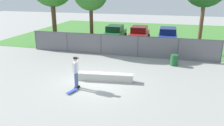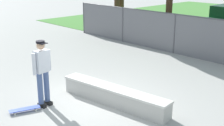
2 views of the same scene
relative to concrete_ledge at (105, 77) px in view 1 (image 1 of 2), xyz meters
name	(u,v)px [view 1 (image 1 of 2)]	position (x,y,z in m)	size (l,w,h in m)	color
ground_plane	(95,83)	(-0.49, -0.50, -0.25)	(80.00, 80.00, 0.00)	#9E9E99
grass_strip	(138,34)	(-0.49, 16.04, -0.24)	(28.03, 20.00, 0.02)	#478438
concrete_ledge	(105,77)	(0.00, 0.00, 0.00)	(3.51, 0.90, 0.50)	#B7B5AD
skateboarder	(76,71)	(-1.25, -1.46, 0.78)	(0.34, 0.59, 1.84)	black
skateboard	(72,91)	(-1.26, -2.06, -0.18)	(0.43, 0.82, 0.09)	#334CB2
chainlink_fence	(119,44)	(-0.49, 5.74, 0.72)	(16.10, 0.07, 1.78)	#4C4C51
car_green	(115,33)	(-2.36, 11.66, 0.59)	(2.07, 4.23, 1.66)	#1E6638
car_red	(139,34)	(0.33, 11.71, 0.59)	(2.07, 4.23, 1.66)	#B21E1E
car_blue	(168,35)	(3.32, 11.54, 0.59)	(2.07, 4.23, 1.66)	#233D9E
trash_bin	(174,60)	(4.08, 4.21, 0.16)	(0.56, 0.56, 0.82)	#1E592D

